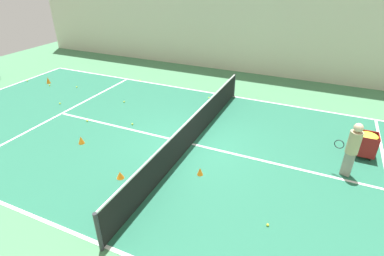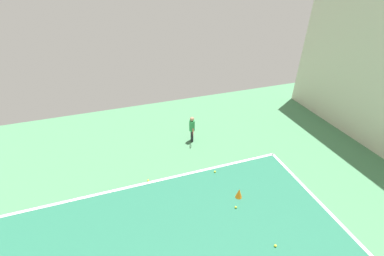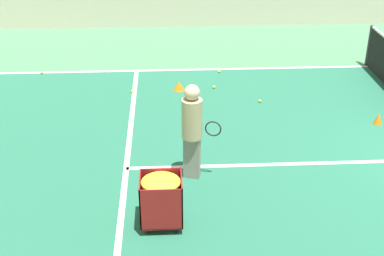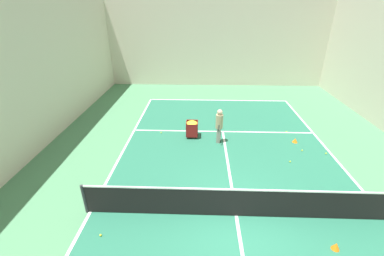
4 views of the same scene
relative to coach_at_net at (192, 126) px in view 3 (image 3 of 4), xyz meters
name	(u,v)px [view 3 (image 3 of 4)]	position (x,y,z in m)	size (l,w,h in m)	color
line_sideline_right	(367,66)	(5.16, -4.98, -1.00)	(0.10, 22.43, 0.00)	white
line_service_far	(126,169)	(0.31, 1.19, -1.00)	(9.71, 0.10, 0.00)	white
coach_at_net	(192,126)	(0.00, 0.00, 0.00)	(0.43, 0.71, 1.76)	gray
ball_cart	(161,191)	(-1.35, 0.54, -0.40)	(0.60, 0.64, 0.86)	maroon
training_cone_3	(378,118)	(1.83, -4.03, -0.88)	(0.18, 0.18, 0.25)	orange
training_cone_4	(179,86)	(3.84, 0.12, -0.89)	(0.27, 0.27, 0.22)	orange
tennis_ball_1	(260,101)	(3.04, -1.72, -0.97)	(0.07, 0.07, 0.07)	yellow
tennis_ball_4	(219,71)	(4.92, -0.97, -0.97)	(0.07, 0.07, 0.07)	yellow
tennis_ball_12	(42,73)	(5.08, 3.63, -0.97)	(0.07, 0.07, 0.07)	yellow
tennis_ball_14	(132,91)	(3.75, 1.23, -0.97)	(0.07, 0.07, 0.07)	yellow
tennis_ball_16	(214,87)	(3.91, -0.74, -0.97)	(0.07, 0.07, 0.07)	yellow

